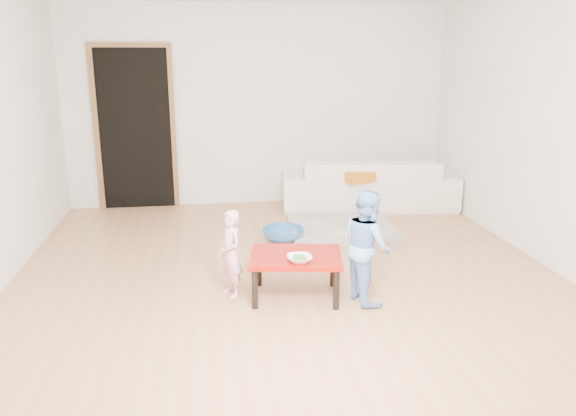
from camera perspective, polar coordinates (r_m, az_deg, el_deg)
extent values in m
cube|color=#B5774D|center=(5.40, -0.31, -6.10)|extent=(5.00, 5.00, 0.01)
cube|color=white|center=(7.53, -3.01, 10.26)|extent=(5.00, 0.02, 2.60)
cube|color=white|center=(5.95, 24.51, 7.49)|extent=(0.02, 5.00, 2.60)
imported|color=white|center=(7.51, 8.15, 2.60)|extent=(2.35, 1.16, 0.66)
cube|color=#CA6D16|center=(7.16, 7.21, 3.38)|extent=(0.59, 0.55, 0.13)
imported|color=white|center=(4.49, 1.18, -5.18)|extent=(0.20, 0.20, 0.05)
imported|color=pink|center=(4.71, -5.83, -4.65)|extent=(0.27, 0.32, 0.74)
imported|color=#6194E2|center=(4.62, 8.03, -3.85)|extent=(0.43, 0.51, 0.94)
imported|color=#2C64A7|center=(6.14, -0.47, -2.69)|extent=(0.45, 0.45, 0.14)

